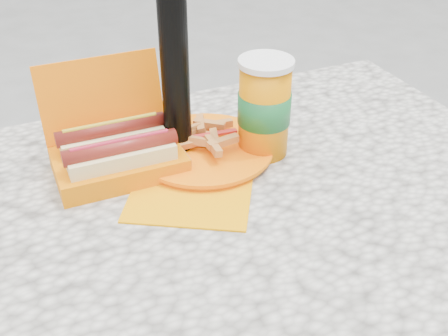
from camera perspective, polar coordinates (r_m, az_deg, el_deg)
name	(u,v)px	position (r m, az deg, el deg)	size (l,w,h in m)	color
picnic_table	(212,249)	(1.01, -1.22, -8.22)	(1.20, 0.80, 0.75)	beige
hotdog_box	(117,151)	(1.01, -10.86, 1.73)	(0.22, 0.18, 0.18)	orange
fries_plate	(202,150)	(1.05, -2.22, 1.79)	(0.33, 0.37, 0.05)	#F09400
soda_cup	(264,108)	(1.03, 4.11, 6.15)	(0.10, 0.10, 0.19)	orange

